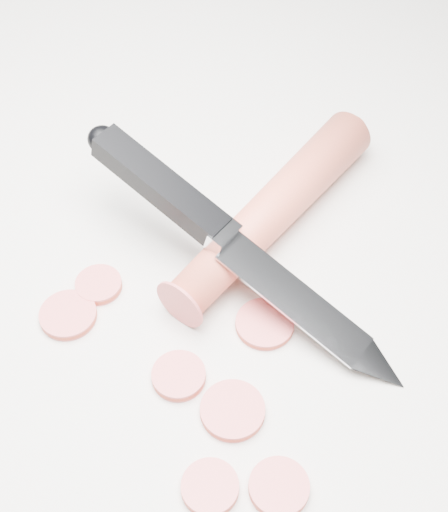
% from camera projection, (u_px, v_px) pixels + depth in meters
% --- Properties ---
extents(ground, '(2.40, 2.40, 0.00)m').
position_uv_depth(ground, '(215.00, 283.00, 0.49)').
color(ground, silver).
rests_on(ground, ground).
extents(carrot, '(0.10, 0.20, 0.03)m').
position_uv_depth(carrot, '(273.00, 210.00, 0.50)').
color(carrot, '#D24C37').
rests_on(carrot, ground).
extents(carrot_slice_0, '(0.04, 0.04, 0.01)m').
position_uv_depth(carrot_slice_0, '(68.00, 315.00, 0.47)').
color(carrot_slice_0, '#D34D4D').
rests_on(carrot_slice_0, ground).
extents(carrot_slice_1, '(0.03, 0.03, 0.01)m').
position_uv_depth(carrot_slice_1, '(179.00, 376.00, 0.44)').
color(carrot_slice_1, '#D34D4D').
rests_on(carrot_slice_1, ground).
extents(carrot_slice_2, '(0.04, 0.04, 0.01)m').
position_uv_depth(carrot_slice_2, '(233.00, 410.00, 0.42)').
color(carrot_slice_2, '#D34D4D').
rests_on(carrot_slice_2, ground).
extents(carrot_slice_3, '(0.03, 0.03, 0.01)m').
position_uv_depth(carrot_slice_3, '(279.00, 487.00, 0.39)').
color(carrot_slice_3, '#D34D4D').
rests_on(carrot_slice_3, ground).
extents(carrot_slice_4, '(0.04, 0.04, 0.01)m').
position_uv_depth(carrot_slice_4, '(265.00, 324.00, 0.46)').
color(carrot_slice_4, '#D34D4D').
rests_on(carrot_slice_4, ground).
extents(carrot_slice_5, '(0.03, 0.03, 0.01)m').
position_uv_depth(carrot_slice_5, '(99.00, 285.00, 0.48)').
color(carrot_slice_5, '#D34D4D').
rests_on(carrot_slice_5, ground).
extents(carrot_slice_6, '(0.03, 0.03, 0.01)m').
position_uv_depth(carrot_slice_6, '(210.00, 487.00, 0.39)').
color(carrot_slice_6, '#D34D4D').
rests_on(carrot_slice_6, ground).
extents(kitchen_knife, '(0.25, 0.11, 0.08)m').
position_uv_depth(kitchen_knife, '(241.00, 247.00, 0.46)').
color(kitchen_knife, '#B5B8BC').
rests_on(kitchen_knife, ground).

